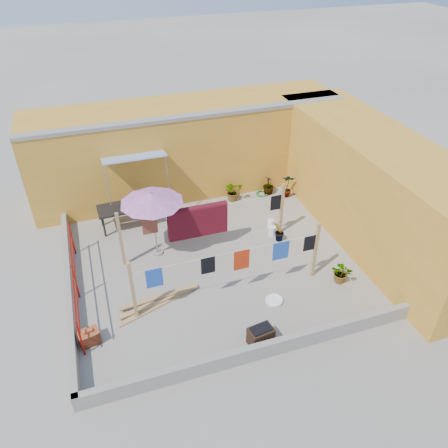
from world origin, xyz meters
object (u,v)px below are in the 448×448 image
(patio_umbrella, at_px, (152,199))
(outdoor_table, at_px, (124,209))
(white_basin, at_px, (274,300))
(water_jug_a, at_px, (271,224))
(brazier, at_px, (261,336))
(brick_stack, at_px, (89,337))
(water_jug_b, at_px, (272,231))
(plant_back_a, at_px, (233,191))
(green_hose, at_px, (262,194))

(patio_umbrella, xyz_separation_m, outdoor_table, (-0.70, 1.75, -1.26))
(white_basin, relative_size, water_jug_a, 1.35)
(patio_umbrella, height_order, white_basin, patio_umbrella)
(outdoor_table, xyz_separation_m, brazier, (2.35, -5.95, -0.44))
(brick_stack, bearing_deg, water_jug_b, 24.01)
(outdoor_table, distance_m, plant_back_a, 3.97)
(brazier, bearing_deg, green_hose, 66.94)
(brazier, height_order, water_jug_b, brazier)
(outdoor_table, distance_m, water_jug_a, 4.82)
(plant_back_a, bearing_deg, water_jug_a, -74.16)
(patio_umbrella, bearing_deg, water_jug_b, -3.59)
(brick_stack, distance_m, white_basin, 4.76)
(water_jug_a, height_order, plant_back_a, plant_back_a)
(outdoor_table, height_order, brick_stack, outdoor_table)
(brazier, height_order, green_hose, brazier)
(water_jug_a, distance_m, green_hose, 2.14)
(green_hose, relative_size, plant_back_a, 0.66)
(brick_stack, relative_size, plant_back_a, 0.76)
(water_jug_b, height_order, green_hose, water_jug_b)
(white_basin, height_order, water_jug_a, water_jug_a)
(brick_stack, height_order, water_jug_a, brick_stack)
(outdoor_table, bearing_deg, water_jug_b, -24.33)
(outdoor_table, relative_size, water_jug_a, 4.80)
(outdoor_table, height_order, green_hose, outdoor_table)
(water_jug_a, bearing_deg, brick_stack, -153.49)
(patio_umbrella, bearing_deg, white_basin, -50.03)
(water_jug_a, bearing_deg, patio_umbrella, -177.86)
(green_hose, bearing_deg, brazier, -113.06)
(outdoor_table, xyz_separation_m, green_hose, (5.07, 0.45, -0.66))
(brick_stack, distance_m, water_jug_b, 6.48)
(white_basin, distance_m, water_jug_a, 3.42)
(water_jug_a, distance_m, plant_back_a, 2.15)
(brick_stack, relative_size, water_jug_a, 1.57)
(brick_stack, distance_m, green_hose, 8.32)
(outdoor_table, bearing_deg, brazier, -68.46)
(brick_stack, xyz_separation_m, water_jug_a, (6.03, 3.01, -0.03))
(water_jug_a, bearing_deg, green_hose, 74.77)
(outdoor_table, xyz_separation_m, plant_back_a, (3.93, 0.45, -0.34))
(brick_stack, relative_size, green_hose, 1.15)
(outdoor_table, relative_size, water_jug_b, 4.51)
(white_basin, bearing_deg, patio_umbrella, 129.97)
(green_hose, height_order, plant_back_a, plant_back_a)
(patio_umbrella, distance_m, water_jug_b, 4.11)
(patio_umbrella, bearing_deg, brazier, -68.53)
(white_basin, bearing_deg, outdoor_table, 124.07)
(outdoor_table, height_order, water_jug_a, outdoor_table)
(brazier, distance_m, green_hose, 6.96)
(brick_stack, height_order, white_basin, brick_stack)
(outdoor_table, height_order, white_basin, outdoor_table)
(outdoor_table, bearing_deg, plant_back_a, 6.55)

